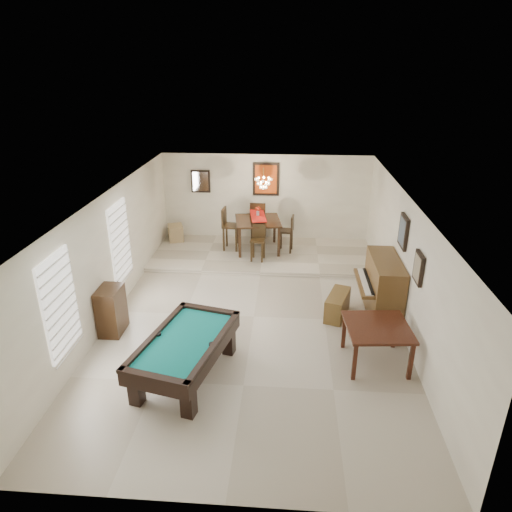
# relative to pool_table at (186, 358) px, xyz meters

# --- Properties ---
(ground_plane) EXTENTS (6.00, 9.00, 0.02)m
(ground_plane) POSITION_rel_pool_table_xyz_m (1.00, 2.06, -0.37)
(ground_plane) COLOR beige
(wall_back) EXTENTS (6.00, 0.04, 2.60)m
(wall_back) POSITION_rel_pool_table_xyz_m (1.00, 6.56, 0.94)
(wall_back) COLOR silver
(wall_back) RESTS_ON ground_plane
(wall_front) EXTENTS (6.00, 0.04, 2.60)m
(wall_front) POSITION_rel_pool_table_xyz_m (1.00, -2.44, 0.94)
(wall_front) COLOR silver
(wall_front) RESTS_ON ground_plane
(wall_left) EXTENTS (0.04, 9.00, 2.60)m
(wall_left) POSITION_rel_pool_table_xyz_m (-2.00, 2.06, 0.94)
(wall_left) COLOR silver
(wall_left) RESTS_ON ground_plane
(wall_right) EXTENTS (0.04, 9.00, 2.60)m
(wall_right) POSITION_rel_pool_table_xyz_m (4.00, 2.06, 0.94)
(wall_right) COLOR silver
(wall_right) RESTS_ON ground_plane
(ceiling) EXTENTS (6.00, 9.00, 0.04)m
(ceiling) POSITION_rel_pool_table_xyz_m (1.00, 2.06, 2.24)
(ceiling) COLOR white
(ceiling) RESTS_ON wall_back
(dining_step) EXTENTS (6.00, 2.50, 0.12)m
(dining_step) POSITION_rel_pool_table_xyz_m (1.00, 5.31, -0.30)
(dining_step) COLOR beige
(dining_step) RESTS_ON ground_plane
(window_left_front) EXTENTS (0.06, 1.00, 1.70)m
(window_left_front) POSITION_rel_pool_table_xyz_m (-1.97, -0.14, 1.04)
(window_left_front) COLOR white
(window_left_front) RESTS_ON wall_left
(window_left_rear) EXTENTS (0.06, 1.00, 1.70)m
(window_left_rear) POSITION_rel_pool_table_xyz_m (-1.97, 2.66, 1.04)
(window_left_rear) COLOR white
(window_left_rear) RESTS_ON wall_left
(pool_table) EXTENTS (1.65, 2.39, 0.72)m
(pool_table) POSITION_rel_pool_table_xyz_m (0.00, 0.00, 0.00)
(pool_table) COLOR black
(pool_table) RESTS_ON ground_plane
(square_table) EXTENTS (1.18, 1.18, 0.76)m
(square_table) POSITION_rel_pool_table_xyz_m (3.29, 0.63, 0.02)
(square_table) COLOR #32150C
(square_table) RESTS_ON ground_plane
(upright_piano) EXTENTS (0.87, 1.56, 1.30)m
(upright_piano) POSITION_rel_pool_table_xyz_m (3.54, 2.32, 0.29)
(upright_piano) COLOR brown
(upright_piano) RESTS_ON ground_plane
(piano_bench) EXTENTS (0.63, 0.98, 0.51)m
(piano_bench) POSITION_rel_pool_table_xyz_m (2.76, 2.25, -0.11)
(piano_bench) COLOR brown
(piano_bench) RESTS_ON ground_plane
(apothecary_chest) EXTENTS (0.43, 0.64, 0.96)m
(apothecary_chest) POSITION_rel_pool_table_xyz_m (-1.77, 1.28, 0.12)
(apothecary_chest) COLOR black
(apothecary_chest) RESTS_ON ground_plane
(dining_table) EXTENTS (1.37, 1.37, 1.00)m
(dining_table) POSITION_rel_pool_table_xyz_m (0.84, 5.54, 0.26)
(dining_table) COLOR black
(dining_table) RESTS_ON dining_step
(flower_vase) EXTENTS (0.20, 0.20, 0.26)m
(flower_vase) POSITION_rel_pool_table_xyz_m (0.84, 5.54, 0.89)
(flower_vase) COLOR #A6230E
(flower_vase) RESTS_ON dining_table
(dining_chair_south) EXTENTS (0.39, 0.39, 0.96)m
(dining_chair_south) POSITION_rel_pool_table_xyz_m (0.89, 4.81, 0.24)
(dining_chair_south) COLOR black
(dining_chair_south) RESTS_ON dining_step
(dining_chair_north) EXTENTS (0.48, 0.48, 1.19)m
(dining_chair_north) POSITION_rel_pool_table_xyz_m (0.81, 6.26, 0.35)
(dining_chair_north) COLOR black
(dining_chair_north) RESTS_ON dining_step
(dining_chair_west) EXTENTS (0.48, 0.48, 1.19)m
(dining_chair_west) POSITION_rel_pool_table_xyz_m (0.10, 5.52, 0.35)
(dining_chair_west) COLOR black
(dining_chair_west) RESTS_ON dining_step
(dining_chair_east) EXTENTS (0.42, 0.42, 1.03)m
(dining_chair_east) POSITION_rel_pool_table_xyz_m (1.62, 5.49, 0.27)
(dining_chair_east) COLOR black
(dining_chair_east) RESTS_ON dining_step
(corner_bench) EXTENTS (0.55, 0.62, 0.46)m
(corner_bench) POSITION_rel_pool_table_xyz_m (-1.63, 6.08, -0.01)
(corner_bench) COLOR #9D8255
(corner_bench) RESTS_ON dining_step
(chandelier) EXTENTS (0.44, 0.44, 0.60)m
(chandelier) POSITION_rel_pool_table_xyz_m (1.00, 5.26, 1.84)
(chandelier) COLOR #FFE5B2
(chandelier) RESTS_ON ceiling
(back_painting) EXTENTS (0.75, 0.06, 0.95)m
(back_painting) POSITION_rel_pool_table_xyz_m (1.00, 6.52, 1.54)
(back_painting) COLOR #D84C14
(back_painting) RESTS_ON wall_back
(back_mirror) EXTENTS (0.55, 0.06, 0.65)m
(back_mirror) POSITION_rel_pool_table_xyz_m (-0.90, 6.52, 1.44)
(back_mirror) COLOR white
(back_mirror) RESTS_ON wall_back
(right_picture_upper) EXTENTS (0.06, 0.55, 0.65)m
(right_picture_upper) POSITION_rel_pool_table_xyz_m (3.96, 2.36, 1.54)
(right_picture_upper) COLOR slate
(right_picture_upper) RESTS_ON wall_right
(right_picture_lower) EXTENTS (0.06, 0.45, 0.55)m
(right_picture_lower) POSITION_rel_pool_table_xyz_m (3.96, 1.06, 1.34)
(right_picture_lower) COLOR gray
(right_picture_lower) RESTS_ON wall_right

